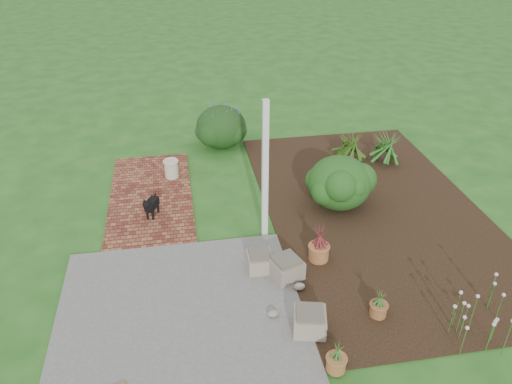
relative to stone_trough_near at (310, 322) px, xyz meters
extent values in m
plane|color=#1F571B|center=(-0.48, 2.28, -0.18)|extent=(80.00, 80.00, 0.00)
cube|color=#61615F|center=(-1.73, 0.53, -0.16)|extent=(3.50, 3.50, 0.04)
cube|color=maroon|center=(-2.18, 4.03, -0.16)|extent=(1.60, 3.50, 0.04)
cube|color=black|center=(2.02, 2.78, -0.17)|extent=(4.00, 7.00, 0.03)
cube|color=white|center=(-0.18, 2.38, 1.07)|extent=(0.10, 0.10, 2.50)
cube|color=gray|center=(0.00, 0.00, 0.00)|extent=(0.52, 0.52, 0.29)
cube|color=gray|center=(-0.07, 1.16, 0.00)|extent=(0.57, 0.57, 0.30)
cube|color=gray|center=(-0.44, 1.40, -0.01)|extent=(0.40, 0.40, 0.26)
cube|color=black|center=(-2.13, 3.26, 0.10)|extent=(0.27, 0.38, 0.15)
cylinder|color=black|center=(-2.22, 3.16, -0.06)|extent=(0.04, 0.04, 0.17)
cylinder|color=black|center=(-2.13, 3.12, -0.06)|extent=(0.04, 0.04, 0.17)
cylinder|color=black|center=(-2.13, 3.39, -0.06)|extent=(0.04, 0.04, 0.17)
cylinder|color=black|center=(-2.03, 3.35, -0.06)|extent=(0.04, 0.04, 0.17)
sphere|color=black|center=(-2.21, 3.06, 0.23)|extent=(0.14, 0.14, 0.14)
cone|color=black|center=(-2.06, 3.42, 0.21)|extent=(0.09, 0.12, 0.13)
cylinder|color=beige|center=(-1.74, 4.71, 0.05)|extent=(0.37, 0.37, 0.38)
ellipsoid|color=#163610|center=(1.39, 3.07, 0.35)|extent=(1.35, 1.35, 1.02)
cylinder|color=#A76638|center=(0.55, 1.50, -0.02)|extent=(0.34, 0.34, 0.27)
cylinder|color=#955932|center=(1.04, 0.12, -0.05)|extent=(0.32, 0.32, 0.20)
cylinder|color=#9C6035|center=(0.16, -0.70, -0.05)|extent=(0.32, 0.32, 0.21)
ellipsoid|color=black|center=(-0.52, 6.18, 0.32)|extent=(1.55, 1.55, 1.01)
camera|label=1|loc=(-1.55, -4.73, 4.96)|focal=35.00mm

